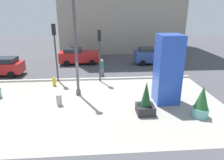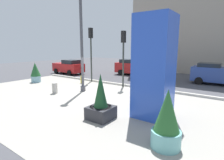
{
  "view_description": "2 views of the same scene",
  "coord_description": "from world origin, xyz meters",
  "px_view_note": "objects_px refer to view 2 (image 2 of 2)",
  "views": [
    {
      "loc": [
        0.52,
        -14.66,
        6.22
      ],
      "look_at": [
        1.62,
        -0.48,
        1.21
      ],
      "focal_mm": 33.49,
      "sensor_mm": 36.0,
      "label": 1
    },
    {
      "loc": [
        8.23,
        -9.28,
        3.19
      ],
      "look_at": [
        1.57,
        0.1,
        1.06
      ],
      "focal_mm": 28.34,
      "sensor_mm": 36.0,
      "label": 2
    }
  ],
  "objects_px": {
    "art_pillar_blue": "(154,68)",
    "fire_hydrant": "(82,79)",
    "traffic_light_far_side": "(91,46)",
    "traffic_light_corner": "(123,50)",
    "potted_plant_near_left": "(167,121)",
    "potted_plant_near_right": "(101,102)",
    "lamp_post": "(82,42)",
    "potted_plant_mid_plaza": "(35,72)",
    "car_intersection": "(69,67)",
    "pedestrian_on_sidewalk": "(134,74)",
    "concrete_bollard": "(55,88)",
    "car_curb_east": "(134,67)",
    "car_far_lane": "(216,74)"
  },
  "relations": [
    {
      "from": "concrete_bollard",
      "to": "traffic_light_corner",
      "type": "height_order",
      "value": "traffic_light_corner"
    },
    {
      "from": "traffic_light_far_side",
      "to": "car_far_lane",
      "type": "xyz_separation_m",
      "value": [
        9.69,
        5.26,
        -2.34
      ]
    },
    {
      "from": "potted_plant_near_left",
      "to": "fire_hydrant",
      "type": "height_order",
      "value": "potted_plant_near_left"
    },
    {
      "from": "lamp_post",
      "to": "potted_plant_mid_plaza",
      "type": "relative_size",
      "value": 3.99
    },
    {
      "from": "potted_plant_mid_plaza",
      "to": "car_intersection",
      "type": "relative_size",
      "value": 0.44
    },
    {
      "from": "lamp_post",
      "to": "car_far_lane",
      "type": "bearing_deg",
      "value": 47.82
    },
    {
      "from": "potted_plant_near_left",
      "to": "car_curb_east",
      "type": "relative_size",
      "value": 0.42
    },
    {
      "from": "traffic_light_corner",
      "to": "car_far_lane",
      "type": "xyz_separation_m",
      "value": [
        5.99,
        5.57,
        -2.07
      ]
    },
    {
      "from": "potted_plant_near_right",
      "to": "traffic_light_far_side",
      "type": "distance_m",
      "value": 9.36
    },
    {
      "from": "art_pillar_blue",
      "to": "traffic_light_far_side",
      "type": "bearing_deg",
      "value": 149.35
    },
    {
      "from": "fire_hydrant",
      "to": "potted_plant_near_right",
      "type": "bearing_deg",
      "value": -39.33
    },
    {
      "from": "lamp_post",
      "to": "car_intersection",
      "type": "xyz_separation_m",
      "value": [
        -7.59,
        5.29,
        -2.7
      ]
    },
    {
      "from": "traffic_light_far_side",
      "to": "traffic_light_corner",
      "type": "xyz_separation_m",
      "value": [
        3.69,
        -0.31,
        -0.27
      ]
    },
    {
      "from": "car_curb_east",
      "to": "car_far_lane",
      "type": "bearing_deg",
      "value": -3.99
    },
    {
      "from": "car_intersection",
      "to": "pedestrian_on_sidewalk",
      "type": "distance_m",
      "value": 9.55
    },
    {
      "from": "potted_plant_near_right",
      "to": "pedestrian_on_sidewalk",
      "type": "distance_m",
      "value": 7.84
    },
    {
      "from": "potted_plant_mid_plaza",
      "to": "pedestrian_on_sidewalk",
      "type": "distance_m",
      "value": 8.95
    },
    {
      "from": "potted_plant_near_right",
      "to": "pedestrian_on_sidewalk",
      "type": "height_order",
      "value": "potted_plant_near_right"
    },
    {
      "from": "potted_plant_near_right",
      "to": "traffic_light_far_side",
      "type": "height_order",
      "value": "traffic_light_far_side"
    },
    {
      "from": "traffic_light_far_side",
      "to": "potted_plant_near_left",
      "type": "bearing_deg",
      "value": -36.61
    },
    {
      "from": "potted_plant_mid_plaza",
      "to": "traffic_light_far_side",
      "type": "relative_size",
      "value": 0.37
    },
    {
      "from": "car_intersection",
      "to": "traffic_light_corner",
      "type": "bearing_deg",
      "value": -14.52
    },
    {
      "from": "fire_hydrant",
      "to": "traffic_light_corner",
      "type": "relative_size",
      "value": 0.17
    },
    {
      "from": "lamp_post",
      "to": "traffic_light_far_side",
      "type": "bearing_deg",
      "value": 122.2
    },
    {
      "from": "traffic_light_corner",
      "to": "car_curb_east",
      "type": "bearing_deg",
      "value": 110.42
    },
    {
      "from": "traffic_light_corner",
      "to": "potted_plant_near_right",
      "type": "bearing_deg",
      "value": -66.78
    },
    {
      "from": "lamp_post",
      "to": "fire_hydrant",
      "type": "xyz_separation_m",
      "value": [
        -2.15,
        2.06,
        -3.19
      ]
    },
    {
      "from": "potted_plant_near_left",
      "to": "potted_plant_near_right",
      "type": "xyz_separation_m",
      "value": [
        -3.17,
        0.62,
        -0.13
      ]
    },
    {
      "from": "potted_plant_near_left",
      "to": "potted_plant_near_right",
      "type": "relative_size",
      "value": 0.94
    },
    {
      "from": "art_pillar_blue",
      "to": "fire_hydrant",
      "type": "relative_size",
      "value": 6.12
    },
    {
      "from": "art_pillar_blue",
      "to": "fire_hydrant",
      "type": "xyz_separation_m",
      "value": [
        -8.21,
        3.64,
        -1.93
      ]
    },
    {
      "from": "concrete_bollard",
      "to": "art_pillar_blue",
      "type": "bearing_deg",
      "value": 0.17
    },
    {
      "from": "traffic_light_far_side",
      "to": "car_curb_east",
      "type": "relative_size",
      "value": 1.08
    },
    {
      "from": "traffic_light_far_side",
      "to": "pedestrian_on_sidewalk",
      "type": "distance_m",
      "value": 4.69
    },
    {
      "from": "car_intersection",
      "to": "traffic_light_far_side",
      "type": "bearing_deg",
      "value": -20.51
    },
    {
      "from": "fire_hydrant",
      "to": "traffic_light_corner",
      "type": "xyz_separation_m",
      "value": [
        3.82,
        0.84,
        2.65
      ]
    },
    {
      "from": "potted_plant_near_right",
      "to": "traffic_light_corner",
      "type": "relative_size",
      "value": 0.47
    },
    {
      "from": "pedestrian_on_sidewalk",
      "to": "car_curb_east",
      "type": "bearing_deg",
      "value": 117.69
    },
    {
      "from": "art_pillar_blue",
      "to": "car_intersection",
      "type": "height_order",
      "value": "art_pillar_blue"
    },
    {
      "from": "potted_plant_near_left",
      "to": "potted_plant_near_right",
      "type": "height_order",
      "value": "potted_plant_near_right"
    },
    {
      "from": "fire_hydrant",
      "to": "potted_plant_mid_plaza",
      "type": "bearing_deg",
      "value": -150.56
    },
    {
      "from": "potted_plant_near_left",
      "to": "traffic_light_corner",
      "type": "height_order",
      "value": "traffic_light_corner"
    },
    {
      "from": "potted_plant_near_left",
      "to": "concrete_bollard",
      "type": "distance_m",
      "value": 8.92
    },
    {
      "from": "concrete_bollard",
      "to": "pedestrian_on_sidewalk",
      "type": "relative_size",
      "value": 0.45
    },
    {
      "from": "potted_plant_near_right",
      "to": "fire_hydrant",
      "type": "relative_size",
      "value": 2.76
    },
    {
      "from": "traffic_light_far_side",
      "to": "car_far_lane",
      "type": "relative_size",
      "value": 1.25
    },
    {
      "from": "concrete_bollard",
      "to": "car_curb_east",
      "type": "height_order",
      "value": "car_curb_east"
    },
    {
      "from": "traffic_light_far_side",
      "to": "car_far_lane",
      "type": "height_order",
      "value": "traffic_light_far_side"
    },
    {
      "from": "fire_hydrant",
      "to": "car_intersection",
      "type": "xyz_separation_m",
      "value": [
        -5.44,
        3.23,
        0.49
      ]
    },
    {
      "from": "potted_plant_near_left",
      "to": "traffic_light_far_side",
      "type": "distance_m",
      "value": 12.05
    }
  ]
}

